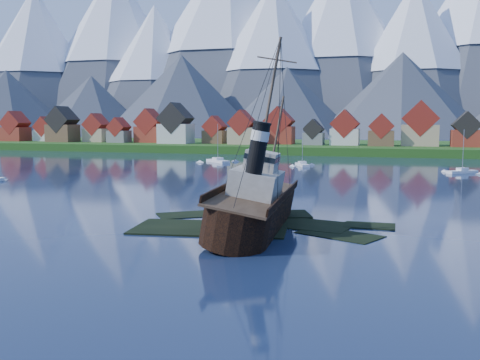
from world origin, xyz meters
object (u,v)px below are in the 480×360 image
(sailboat_d, at_px, (462,172))
(sailboat_f, at_px, (218,161))
(sailboat_c, at_px, (302,165))
(tugboat_wreck, at_px, (254,203))

(sailboat_d, bearing_deg, sailboat_f, -140.39)
(sailboat_d, distance_m, sailboat_f, 69.37)
(sailboat_f, bearing_deg, sailboat_c, -58.56)
(tugboat_wreck, relative_size, sailboat_d, 2.64)
(tugboat_wreck, distance_m, sailboat_d, 83.64)
(sailboat_c, xyz_separation_m, sailboat_d, (40.68, -9.59, 0.01))
(sailboat_f, bearing_deg, tugboat_wreck, -115.21)
(sailboat_c, relative_size, sailboat_f, 0.89)
(sailboat_d, xyz_separation_m, sailboat_f, (-67.65, 15.37, 0.01))
(sailboat_d, relative_size, sailboat_f, 0.91)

